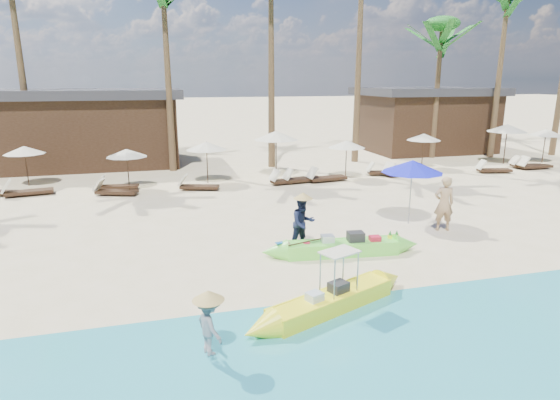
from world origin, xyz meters
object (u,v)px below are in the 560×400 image
object	(u,v)px
yellow_canoe	(331,301)
blue_umbrella	(412,166)
green_canoe	(342,247)
tourist	(444,204)

from	to	relation	value
yellow_canoe	blue_umbrella	xyz separation A→B (m)	(4.87, 5.20, 1.80)
green_canoe	blue_umbrella	xyz separation A→B (m)	(3.39, 2.17, 1.79)
green_canoe	blue_umbrella	world-z (taller)	blue_umbrella
yellow_canoe	tourist	size ratio (longest dim) A/B	2.62
green_canoe	yellow_canoe	distance (m)	3.38
blue_umbrella	yellow_canoe	bearing A→B (deg)	-133.10
tourist	blue_umbrella	bearing A→B (deg)	-41.66
green_canoe	yellow_canoe	xyz separation A→B (m)	(-1.48, -3.04, -0.01)
yellow_canoe	blue_umbrella	bearing A→B (deg)	24.33
green_canoe	yellow_canoe	size ratio (longest dim) A/B	1.07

